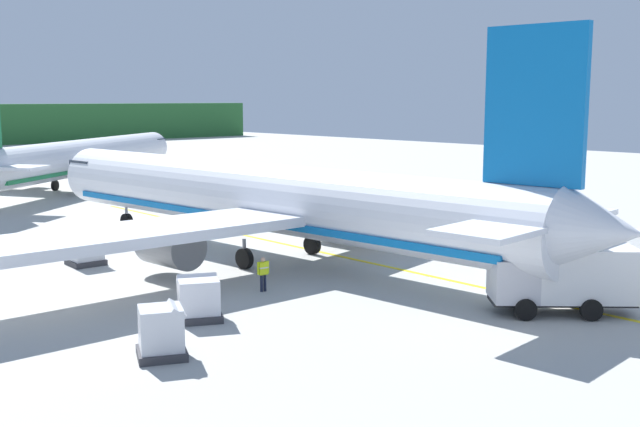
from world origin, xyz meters
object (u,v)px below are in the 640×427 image
Objects in this scene: service_truck_fuel at (565,277)px; airliner_foreground at (268,199)px; cargo_container_far at (198,299)px; crew_marshaller at (263,271)px; airliner_mid_apron at (81,159)px; cargo_container_near at (162,332)px; cargo_container_mid at (85,249)px.

airliner_foreground is at bearing 97.80° from service_truck_fuel.
crew_marshaller is at bearing 20.90° from cargo_container_far.
airliner_mid_apron reaches higher than cargo_container_near.
airliner_foreground is 25.48× the size of crew_marshaller.
airliner_mid_apron is (6.63, 37.79, -0.27)m from airliner_foreground.
service_truck_fuel is 3.03× the size of cargo_container_mid.
cargo_container_near reaches higher than crew_marshaller.
service_truck_fuel reaches higher than crew_marshaller.
crew_marshaller is (8.28, 4.88, 0.06)m from cargo_container_near.
airliner_foreground is at bearing -33.05° from cargo_container_mid.
airliner_mid_apron is at bearing 67.83° from cargo_container_near.
cargo_container_mid is (4.72, 15.92, -0.01)m from cargo_container_near.
service_truck_fuel is 16.70m from cargo_container_near.
cargo_container_near is 16.61m from cargo_container_mid.
cargo_container_far is at bearing -109.67° from airliner_mid_apron.
airliner_foreground is 10.24m from cargo_container_mid.
cargo_container_mid is (-10.65, 22.41, -0.67)m from service_truck_fuel.
service_truck_fuel is 13.41m from crew_marshaller.
airliner_mid_apron is at bearing 80.05° from airliner_foreground.
service_truck_fuel is at bearing -58.04° from crew_marshaller.
cargo_container_near is 9.61m from crew_marshaller.
airliner_mid_apron is at bearing 85.51° from service_truck_fuel.
crew_marshaller is (-4.77, -5.62, -2.43)m from airliner_foreground.
airliner_foreground reaches higher than airliner_mid_apron.
cargo_container_near is (-15.38, 6.48, -0.67)m from service_truck_fuel.
cargo_container_mid is 12.92m from cargo_container_far.
cargo_container_far is at bearing -142.03° from airliner_foreground.
cargo_container_far is at bearing -95.41° from cargo_container_mid.
service_truck_fuel is at bearing -38.81° from cargo_container_far.
cargo_container_near is (-19.68, -48.30, -2.21)m from airliner_mid_apron.
service_truck_fuel is (-4.30, -54.78, -1.54)m from airliner_mid_apron.
crew_marshaller is at bearing 30.53° from cargo_container_near.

